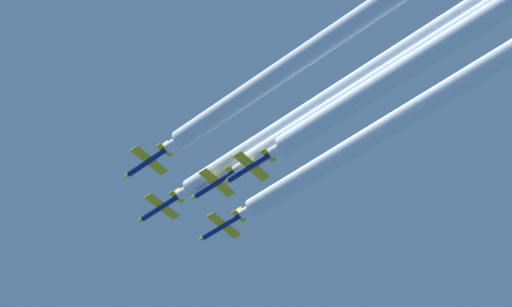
{
  "coord_description": "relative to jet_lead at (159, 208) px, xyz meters",
  "views": [
    {
      "loc": [
        -100.02,
        -105.15,
        1.5
      ],
      "look_at": [
        0.23,
        -19.57,
        147.91
      ],
      "focal_mm": 68.26,
      "sensor_mm": 36.0,
      "label": 1
    }
  ],
  "objects": [
    {
      "name": "smoke_trail_lead",
      "position": [
        0.0,
        -45.17,
        -0.03
      ],
      "size": [
        4.11,
        78.3,
        4.11
      ],
      "color": "white"
    },
    {
      "name": "jet_high_trail",
      "position": [
        -0.57,
        -26.07,
        -5.89
      ],
      "size": [
        9.11,
        13.27,
        3.19
      ],
      "color": "navy"
    },
    {
      "name": "smoke_trail_right_wingman",
      "position": [
        11.5,
        -51.03,
        -2.17
      ],
      "size": [
        4.11,
        74.45,
        4.11
      ],
      "color": "white"
    },
    {
      "name": "smoke_trail_slot",
      "position": [
        0.01,
        -62.84,
        -3.51
      ],
      "size": [
        4.11,
        81.33,
        4.11
      ],
      "color": "white"
    },
    {
      "name": "jet_lead",
      "position": [
        0.0,
        0.0,
        0.0
      ],
      "size": [
        9.11,
        13.27,
        3.19
      ],
      "color": "navy"
    },
    {
      "name": "jet_slot",
      "position": [
        0.01,
        -16.16,
        -3.48
      ],
      "size": [
        9.11,
        13.27,
        3.19
      ],
      "color": "navy"
    },
    {
      "name": "smoke_trail_left_wingman",
      "position": [
        -12.4,
        -57.11,
        -1.65
      ],
      "size": [
        4.11,
        85.08,
        4.11
      ],
      "color": "white"
    },
    {
      "name": "smoke_trail_high_trail",
      "position": [
        -0.57,
        -68.84,
        -5.92
      ],
      "size": [
        4.11,
        73.51,
        4.11
      ],
      "color": "white"
    },
    {
      "name": "jet_left_wingman",
      "position": [
        -12.4,
        -8.56,
        -1.62
      ],
      "size": [
        9.11,
        13.27,
        3.19
      ],
      "color": "navy"
    },
    {
      "name": "jet_right_wingman",
      "position": [
        11.5,
        -7.78,
        -2.13
      ],
      "size": [
        9.11,
        13.27,
        3.19
      ],
      "color": "navy"
    }
  ]
}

